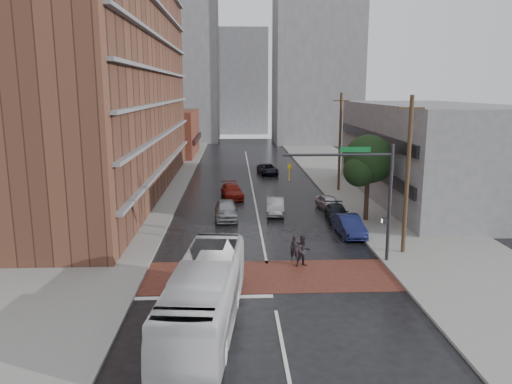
{
  "coord_description": "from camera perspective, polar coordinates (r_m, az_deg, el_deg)",
  "views": [
    {
      "loc": [
        -1.92,
        -25.97,
        10.33
      ],
      "look_at": [
        -0.46,
        7.03,
        3.5
      ],
      "focal_mm": 35.0,
      "sensor_mm": 36.0,
      "label": 1
    }
  ],
  "objects": [
    {
      "name": "car_parked_near",
      "position": [
        36.48,
        10.6,
        -3.79
      ],
      "size": [
        1.77,
        4.48,
        1.45
      ],
      "primitive_type": "imported",
      "rotation": [
        0.0,
        0.0,
        0.05
      ],
      "color": "#121842",
      "rests_on": "ground"
    },
    {
      "name": "car_travel_c",
      "position": [
        48.27,
        -2.76,
        0.12
      ],
      "size": [
        2.51,
        4.79,
        1.33
      ],
      "primitive_type": "imported",
      "rotation": [
        0.0,
        0.0,
        0.15
      ],
      "color": "maroon",
      "rests_on": "ground"
    },
    {
      "name": "pedestrian_b",
      "position": [
        29.8,
        5.44,
        -6.75
      ],
      "size": [
        1.08,
        0.94,
        1.87
      ],
      "primitive_type": "imported",
      "rotation": [
        0.0,
        0.0,
        0.3
      ],
      "color": "#262025",
      "rests_on": "ground"
    },
    {
      "name": "utility_pole_far",
      "position": [
        51.37,
        9.57,
        5.72
      ],
      "size": [
        1.6,
        0.26,
        10.0
      ],
      "color": "#473321",
      "rests_on": "ground"
    },
    {
      "name": "car_travel_b",
      "position": [
        41.96,
        2.22,
        -1.64
      ],
      "size": [
        1.69,
        4.14,
        1.33
      ],
      "primitive_type": "imported",
      "rotation": [
        0.0,
        0.0,
        -0.07
      ],
      "color": "#A6A7AE",
      "rests_on": "ground"
    },
    {
      "name": "pedestrian_a",
      "position": [
        30.72,
        4.44,
        -6.44
      ],
      "size": [
        0.6,
        0.41,
        1.59
      ],
      "primitive_type": "imported",
      "rotation": [
        0.0,
        0.0,
        -0.06
      ],
      "color": "black",
      "rests_on": "ground"
    },
    {
      "name": "car_parked_far",
      "position": [
        43.85,
        8.33,
        -1.21
      ],
      "size": [
        2.19,
        3.97,
        1.28
      ],
      "primitive_type": "imported",
      "rotation": [
        0.0,
        0.0,
        0.19
      ],
      "color": "#B8B9C0",
      "rests_on": "ground"
    },
    {
      "name": "street_tree",
      "position": [
        39.81,
        12.71,
        3.31
      ],
      "size": [
        4.2,
        4.1,
        6.9
      ],
      "color": "#332319",
      "rests_on": "ground"
    },
    {
      "name": "distant_tower_west",
      "position": [
        104.82,
        -9.46,
        14.63
      ],
      "size": [
        18.0,
        16.0,
        32.0
      ],
      "primitive_type": "cube",
      "color": "gray",
      "rests_on": "ground"
    },
    {
      "name": "signal_mast",
      "position": [
        30.04,
        12.5,
        0.66
      ],
      "size": [
        6.5,
        0.3,
        7.2
      ],
      "color": "#2D2D33",
      "rests_on": "ground"
    },
    {
      "name": "building_east",
      "position": [
        49.86,
        19.22,
        4.32
      ],
      "size": [
        11.0,
        26.0,
        9.0
      ],
      "primitive_type": "cube",
      "color": "gray",
      "rests_on": "ground"
    },
    {
      "name": "sidewalk_east",
      "position": [
        53.7,
        11.99,
        0.41
      ],
      "size": [
        9.0,
        90.0,
        0.15
      ],
      "primitive_type": "cube",
      "color": "gray",
      "rests_on": "ground"
    },
    {
      "name": "sidewalk_west",
      "position": [
        52.87,
        -12.93,
        0.2
      ],
      "size": [
        9.0,
        90.0,
        0.15
      ],
      "primitive_type": "cube",
      "color": "gray",
      "rests_on": "ground"
    },
    {
      "name": "storefront_west",
      "position": [
        80.89,
        -9.75,
        6.67
      ],
      "size": [
        8.0,
        16.0,
        7.0
      ],
      "primitive_type": "cube",
      "color": "brown",
      "rests_on": "ground"
    },
    {
      "name": "apartment_block",
      "position": [
        51.54,
        -16.69,
        15.29
      ],
      "size": [
        10.0,
        44.0,
        28.0
      ],
      "primitive_type": "cube",
      "color": "brown",
      "rests_on": "ground"
    },
    {
      "name": "utility_pole_near",
      "position": [
        32.25,
        16.92,
        1.91
      ],
      "size": [
        1.6,
        0.26,
        10.0
      ],
      "color": "#473321",
      "rests_on": "ground"
    },
    {
      "name": "distant_tower_center",
      "position": [
        121.0,
        -1.66,
        12.47
      ],
      "size": [
        12.0,
        10.0,
        24.0
      ],
      "primitive_type": "cube",
      "color": "gray",
      "rests_on": "ground"
    },
    {
      "name": "crosswalk",
      "position": [
        28.48,
        1.52,
        -9.57
      ],
      "size": [
        14.0,
        5.0,
        0.02
      ],
      "primitive_type": "cube",
      "color": "brown",
      "rests_on": "ground"
    },
    {
      "name": "car_travel_a",
      "position": [
        40.32,
        -3.44,
        -2.04
      ],
      "size": [
        1.97,
        4.62,
        1.56
      ],
      "primitive_type": "imported",
      "rotation": [
        0.0,
        0.0,
        0.03
      ],
      "color": "#93969A",
      "rests_on": "ground"
    },
    {
      "name": "car_parked_mid",
      "position": [
        40.51,
        9.25,
        -2.37
      ],
      "size": [
        1.9,
        4.2,
        1.19
      ],
      "primitive_type": "imported",
      "rotation": [
        0.0,
        0.0,
        -0.05
      ],
      "color": "black",
      "rests_on": "ground"
    },
    {
      "name": "suv_travel",
      "position": [
        61.69,
        1.34,
        2.63
      ],
      "size": [
        2.68,
        4.75,
        1.25
      ],
      "primitive_type": "imported",
      "rotation": [
        0.0,
        0.0,
        0.14
      ],
      "color": "black",
      "rests_on": "ground"
    },
    {
      "name": "transit_bus",
      "position": [
        22.24,
        -5.88,
        -11.72
      ],
      "size": [
        3.63,
        11.12,
        3.04
      ],
      "primitive_type": "imported",
      "rotation": [
        0.0,
        0.0,
        -0.1
      ],
      "color": "silver",
      "rests_on": "ground"
    },
    {
      "name": "distant_tower_east",
      "position": [
        99.55,
        6.95,
        16.02
      ],
      "size": [
        16.0,
        14.0,
        36.0
      ],
      "primitive_type": "cube",
      "color": "gray",
      "rests_on": "ground"
    },
    {
      "name": "ground",
      "position": [
        28.01,
        1.59,
        -9.96
      ],
      "size": [
        160.0,
        160.0,
        0.0
      ],
      "primitive_type": "plane",
      "color": "black",
      "rests_on": "ground"
    }
  ]
}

